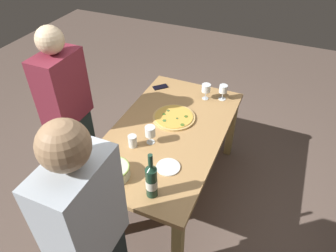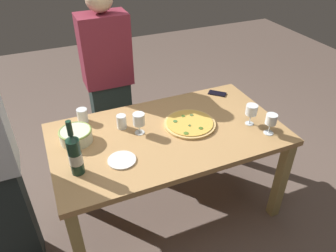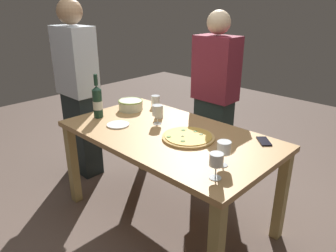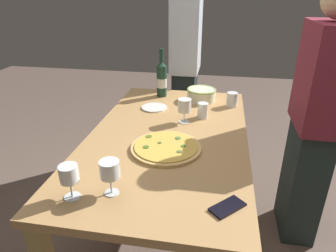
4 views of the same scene
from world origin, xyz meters
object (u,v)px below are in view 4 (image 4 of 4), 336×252
at_px(pizza, 166,147).
at_px(wine_glass_far_left, 110,171).
at_px(person_guest_left, 185,67).
at_px(cup_amber, 203,110).
at_px(serving_bowl, 201,94).
at_px(wine_glass_near_pizza, 185,107).
at_px(dining_table, 168,148).
at_px(person_host, 315,123).
at_px(wine_bottle, 162,79).
at_px(wine_glass_by_bottle, 69,176).
at_px(side_plate, 154,108).
at_px(cell_phone, 227,207).
at_px(cup_ceramic, 232,100).

height_order(pizza, wine_glass_far_left, wine_glass_far_left).
bearing_deg(person_guest_left, wine_glass_far_left, -5.18).
xyz_separation_m(pizza, cup_amber, (-0.45, 0.16, 0.04)).
height_order(pizza, serving_bowl, serving_bowl).
bearing_deg(person_guest_left, wine_glass_near_pizza, 4.59).
distance_m(dining_table, person_guest_left, 1.16).
distance_m(cup_amber, person_host, 0.67).
relative_size(wine_bottle, wine_glass_far_left, 2.36).
height_order(serving_bowl, cup_amber, cup_amber).
relative_size(wine_bottle, person_guest_left, 0.22).
xyz_separation_m(dining_table, wine_glass_far_left, (0.58, -0.13, 0.20)).
bearing_deg(serving_bowl, person_guest_left, -161.01).
bearing_deg(cup_amber, wine_glass_far_left, -20.12).
relative_size(wine_bottle, cup_amber, 3.63).
height_order(wine_glass_near_pizza, person_guest_left, person_guest_left).
bearing_deg(wine_glass_by_bottle, pizza, 146.27).
height_order(pizza, side_plate, pizza).
distance_m(wine_glass_near_pizza, side_plate, 0.32).
xyz_separation_m(dining_table, person_guest_left, (-1.15, -0.04, 0.20)).
xyz_separation_m(cup_amber, cell_phone, (0.87, 0.16, -0.04)).
xyz_separation_m(wine_glass_far_left, cup_ceramic, (-1.09, 0.50, -0.06)).
relative_size(pizza, wine_bottle, 1.02).
distance_m(dining_table, side_plate, 0.43).
bearing_deg(cup_amber, dining_table, -32.94).
height_order(side_plate, person_guest_left, person_guest_left).
xyz_separation_m(serving_bowl, person_guest_left, (-0.55, -0.19, 0.06)).
xyz_separation_m(pizza, wine_glass_near_pizza, (-0.36, 0.05, 0.09)).
relative_size(wine_glass_by_bottle, cell_phone, 1.04).
xyz_separation_m(wine_glass_by_bottle, person_guest_left, (-1.78, 0.24, -0.00)).
relative_size(cup_ceramic, cell_phone, 0.70).
bearing_deg(wine_bottle, cup_amber, 42.94).
bearing_deg(side_plate, person_host, 79.80).
distance_m(wine_glass_far_left, cup_ceramic, 1.20).
bearing_deg(person_host, wine_bottle, -37.18).
relative_size(dining_table, wine_bottle, 4.42).
relative_size(serving_bowl, wine_glass_near_pizza, 1.41).
height_order(wine_glass_near_pizza, person_host, person_host).
xyz_separation_m(wine_bottle, wine_glass_far_left, (1.23, 0.03, -0.03)).
bearing_deg(pizza, person_guest_left, -177.23).
bearing_deg(wine_glass_near_pizza, cup_amber, 130.68).
bearing_deg(wine_bottle, side_plate, -0.54).
bearing_deg(pizza, wine_glass_near_pizza, 172.20).
relative_size(cup_amber, cell_phone, 0.69).
height_order(serving_bowl, wine_glass_far_left, wine_glass_far_left).
bearing_deg(person_host, wine_glass_far_left, 25.26).
bearing_deg(person_guest_left, side_plate, -11.28).
distance_m(pizza, person_guest_left, 1.33).
distance_m(wine_glass_far_left, side_plate, 0.97).
relative_size(wine_glass_far_left, cell_phone, 1.07).
height_order(wine_glass_near_pizza, cup_amber, wine_glass_near_pizza).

